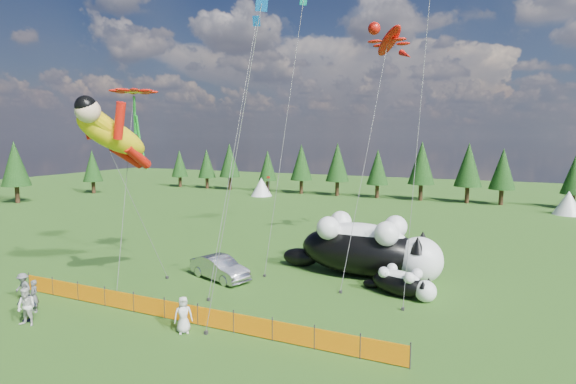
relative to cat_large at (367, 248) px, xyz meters
The scene contains 18 objects.
ground 10.47m from the cat_large, 128.94° to the right, with size 160.00×160.00×0.00m, color #173B0A.
safety_fence 12.84m from the cat_large, 120.45° to the right, with size 22.06×0.06×1.10m.
tree_line 37.61m from the cat_large, 99.93° to the left, with size 90.00×4.00×8.00m, color black, non-canonical shape.
festival_tents 32.31m from the cat_large, 81.95° to the left, with size 50.00×3.20×2.80m, color white, non-canonical shape.
cat_large is the anchor object (origin of this frame).
cat_small 4.18m from the cat_large, 46.13° to the right, with size 4.41×2.51×1.63m.
car 9.60m from the cat_large, 151.22° to the right, with size 1.56×4.46×1.47m, color #B5B5BA.
spectator_a 19.35m from the cat_large, 137.32° to the right, with size 0.62×0.40×1.69m, color #595A5E.
spectator_b 19.40m from the cat_large, 131.93° to the right, with size 0.91×0.54×1.88m, color silver.
spectator_c 19.50m from the cat_large, 133.93° to the right, with size 0.95×0.49×1.62m, color #141B38.
spectator_d 20.25m from the cat_large, 141.97° to the right, with size 1.08×0.55×1.66m, color #595A5E.
spectator_e 13.24m from the cat_large, 115.10° to the right, with size 0.84×0.55×1.72m, color silver.
superhero_kite 16.89m from the cat_large, 142.08° to the right, with size 5.46×6.45×11.68m.
gecko_kite 15.46m from the cat_large, 92.42° to the left, with size 5.52×13.42×18.82m.
flower_kite 17.95m from the cat_large, 158.14° to the right, with size 3.90×6.09×12.69m.
diamond_kite_a 15.74m from the cat_large, behind, with size 1.48×7.93×18.27m.
diamond_kite_c 16.16m from the cat_large, 101.76° to the right, with size 2.97×1.48×15.32m.
diamond_kite_d 16.90m from the cat_large, 156.14° to the left, with size 0.84×6.43×19.77m.
Camera 1 is at (13.44, -20.08, 9.07)m, focal length 28.00 mm.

